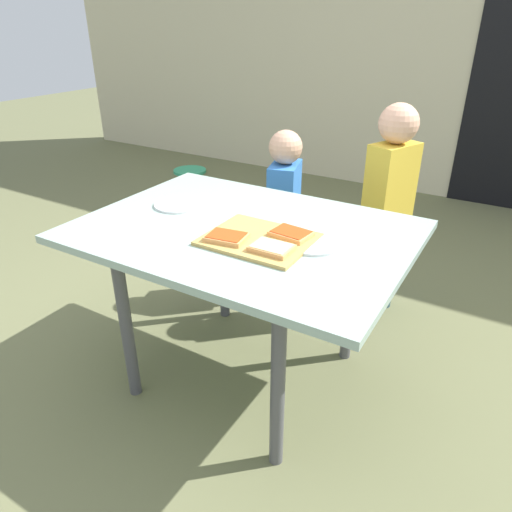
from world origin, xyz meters
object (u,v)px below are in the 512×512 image
cutting_board (259,239)px  pizza_slice_near_right (272,248)px  child_left (284,204)px  pizza_slice_near_left (226,237)px  plate_white_left (179,204)px  child_right (389,198)px  pizza_slice_far_right (291,233)px  plate_white_right (313,242)px  dining_table (244,245)px  garden_hose_coil (190,171)px

cutting_board → pizza_slice_near_right: size_ratio=2.66×
cutting_board → child_left: 0.88m
pizza_slice_near_left → plate_white_left: pizza_slice_near_left is taller
cutting_board → child_right: size_ratio=0.34×
child_right → pizza_slice_near_left: bearing=-108.2°
pizza_slice_far_right → plate_white_right: size_ratio=0.71×
child_left → dining_table: bearing=-74.6°
plate_white_right → child_right: bearing=86.7°
cutting_board → plate_white_right: bearing=24.5°
pizza_slice_far_right → plate_white_left: (-0.57, 0.06, -0.02)m
child_right → plate_white_right: bearing=-93.3°
pizza_slice_near_right → plate_white_left: size_ratio=0.66×
cutting_board → plate_white_right: (0.18, 0.08, -0.00)m
pizza_slice_near_right → garden_hose_coil: size_ratio=0.42×
plate_white_left → garden_hose_coil: bearing=127.9°
cutting_board → pizza_slice_far_right: (0.09, 0.08, 0.02)m
pizza_slice_near_right → garden_hose_coil: (-2.34, 2.48, -0.73)m
dining_table → pizza_slice_far_right: pizza_slice_far_right is taller
plate_white_left → garden_hose_coil: plate_white_left is taller
pizza_slice_far_right → child_right: size_ratio=0.14×
dining_table → pizza_slice_near_right: bearing=-34.8°
pizza_slice_near_left → pizza_slice_far_right: (0.19, 0.15, 0.00)m
plate_white_right → child_left: (-0.49, 0.72, -0.19)m
pizza_slice_far_right → pizza_slice_near_right: size_ratio=1.07×
plate_white_right → garden_hose_coil: (-2.42, 2.33, -0.72)m
pizza_slice_far_right → child_right: bearing=80.9°
child_left → garden_hose_coil: 2.57m
pizza_slice_near_left → garden_hose_coil: pizza_slice_near_left is taller
plate_white_right → child_right: (0.05, 0.81, -0.08)m
pizza_slice_near_right → child_left: child_left is taller
child_right → pizza_slice_far_right: bearing=-99.1°
dining_table → pizza_slice_near_left: size_ratio=8.11×
plate_white_left → child_left: bearing=75.9°
child_left → child_right: bearing=8.8°
plate_white_left → dining_table: bearing=-9.8°
cutting_board → child_right: bearing=75.9°
pizza_slice_near_left → plate_white_left: 0.44m
cutting_board → child_right: child_right is taller
cutting_board → plate_white_right: 0.20m
pizza_slice_near_left → child_left: 0.93m
pizza_slice_near_left → pizza_slice_near_right: size_ratio=1.09×
pizza_slice_far_right → plate_white_right: bearing=3.9°
cutting_board → child_left: bearing=111.3°
pizza_slice_near_left → child_right: size_ratio=0.14×
pizza_slice_near_left → child_right: (0.32, 0.96, -0.10)m
plate_white_right → child_right: child_right is taller
pizza_slice_near_left → pizza_slice_far_right: same height
pizza_slice_far_right → plate_white_right: pizza_slice_far_right is taller
pizza_slice_near_right → garden_hose_coil: pizza_slice_near_right is taller
pizza_slice_far_right → child_right: (0.13, 0.81, -0.10)m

